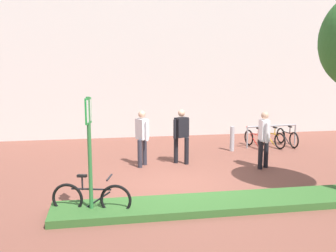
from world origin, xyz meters
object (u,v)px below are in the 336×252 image
bike_rack_cluster (272,138)px  person_shirt_white (142,135)px  person_suited_dark (181,133)px  parking_sign_post (89,139)px  bike_at_sign (92,198)px  bollard_steel (232,139)px  person_casual_tan (264,136)px

bike_rack_cluster → person_shirt_white: size_ratio=1.22×
person_suited_dark → person_shirt_white: same height
parking_sign_post → bike_at_sign: size_ratio=1.50×
parking_sign_post → bike_at_sign: bearing=83.7°
bike_at_sign → bollard_steel: bearing=46.5°
parking_sign_post → bike_rack_cluster: parking_sign_post is taller
bike_at_sign → bollard_steel: size_ratio=1.82×
bollard_steel → person_shirt_white: size_ratio=0.52×
bike_rack_cluster → person_casual_tan: 3.30m
bike_rack_cluster → person_casual_tan: bearing=-119.4°
person_suited_dark → person_casual_tan: bearing=-22.6°
bollard_steel → person_suited_dark: (-2.17, -1.41, 0.53)m
bike_at_sign → bollard_steel: 7.05m
person_suited_dark → bike_at_sign: bearing=-125.8°
person_casual_tan → person_shirt_white: bearing=166.3°
bike_at_sign → parking_sign_post: bearing=-96.3°
parking_sign_post → bollard_steel: bearing=46.8°
parking_sign_post → person_shirt_white: parking_sign_post is taller
bike_rack_cluster → bollard_steel: (-1.73, -0.45, 0.10)m
bollard_steel → person_shirt_white: person_shirt_white is taller
bike_at_sign → bike_rack_cluster: bearing=40.2°
bike_at_sign → person_shirt_white: 3.94m
bike_rack_cluster → bike_at_sign: bearing=-139.8°
bollard_steel → person_casual_tan: bearing=-86.5°
bike_rack_cluster → bollard_steel: bearing=-165.4°
bike_at_sign → person_casual_tan: 5.73m
bike_at_sign → bike_rack_cluster: bike_at_sign is taller
bike_at_sign → person_shirt_white: person_shirt_white is taller
bike_at_sign → bike_rack_cluster: 8.61m
parking_sign_post → person_suited_dark: size_ratio=1.43×
parking_sign_post → person_casual_tan: 5.76m
bollard_steel → person_casual_tan: 2.43m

